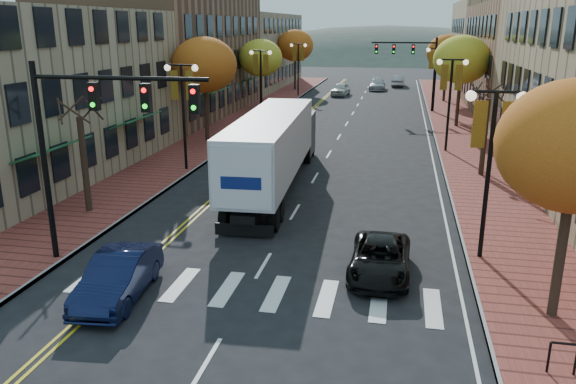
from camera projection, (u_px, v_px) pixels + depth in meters
The scene contains 28 objects.
ground at pixel (230, 322), 15.94m from camera, with size 200.00×200.00×0.00m, color black.
sidewalk_left at pixel (240, 122), 48.15m from camera, with size 4.00×85.00×0.15m, color brown.
sidewalk_right at pixel (458, 130), 44.77m from camera, with size 4.00×85.00×0.15m, color brown.
building_left_mid at pixel (165, 54), 51.39m from camera, with size 12.00×24.00×11.00m, color brown.
building_left_far at pixel (241, 51), 75.09m from camera, with size 12.00×26.00×9.50m, color #9E8966.
building_right_mid at pixel (562, 61), 50.50m from camera, with size 15.00×24.00×10.00m, color brown.
building_right_far at pixel (517, 46), 71.02m from camera, with size 15.00×20.00×11.00m, color #9E8966.
tree_left_a at pixel (85, 165), 24.51m from camera, with size 0.28×0.28×4.20m.
tree_left_b at pixel (204, 65), 38.63m from camera, with size 4.48×4.48×7.21m.
tree_left_c at pixel (261, 58), 53.77m from camera, with size 4.16×4.16×6.69m.
tree_left_d at pixel (295, 46), 70.52m from camera, with size 4.61×4.61×7.42m.
tree_right_b at pixel (484, 137), 30.52m from camera, with size 0.28×0.28×4.20m.
tree_right_c at pixel (462, 60), 44.64m from camera, with size 4.48×4.48×7.21m.
tree_right_d at pixel (447, 52), 59.72m from camera, with size 4.35×4.35×7.00m.
lamp_left_b at pixel (183, 96), 31.16m from camera, with size 1.96×0.36×6.05m.
lamp_left_c at pixel (261, 71), 48.07m from camera, with size 1.96×0.36×6.05m.
lamp_left_d at pixel (298, 59), 64.98m from camera, with size 1.96×0.36×6.05m.
lamp_right_a at pixel (491, 143), 18.94m from camera, with size 1.96×0.36×6.05m.
lamp_right_b at pixel (451, 87), 35.85m from camera, with size 1.96×0.36×6.05m.
lamp_right_c at pixel (436, 67), 52.77m from camera, with size 1.96×0.36×6.05m.
traffic_mast_near at pixel (92, 126), 18.38m from camera, with size 6.10×0.35×7.00m.
traffic_mast_far at pixel (414, 60), 52.96m from camera, with size 6.10×0.34×7.00m.
semi_truck at pixel (275, 144), 28.56m from camera, with size 3.28×15.89×3.95m.
navy_sedan at pixel (118, 277), 17.20m from camera, with size 1.49×4.28×1.41m, color black.
black_suv at pixel (380, 258), 18.81m from camera, with size 1.97×4.27×1.19m, color black.
car_far_white at pixel (341, 89), 66.77m from camera, with size 1.75×4.36×1.49m, color silver.
car_far_silver at pixel (377, 84), 72.54m from camera, with size 2.00×4.93×1.43m, color #A9A9B1.
car_far_oncoming at pixel (398, 81), 76.65m from camera, with size 1.53×4.40×1.45m, color #98979E.
Camera 1 is at (4.40, -13.62, 8.12)m, focal length 35.00 mm.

